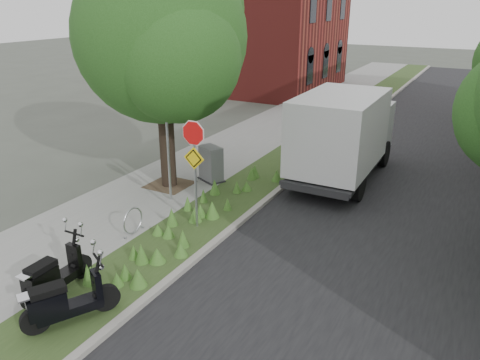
% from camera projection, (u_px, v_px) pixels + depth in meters
% --- Properties ---
extents(ground, '(120.00, 120.00, 0.00)m').
position_uv_depth(ground, '(229.00, 251.00, 12.29)').
color(ground, '#4C5147').
rests_on(ground, ground).
extents(sidewalk_near, '(3.50, 60.00, 0.12)m').
position_uv_depth(sidewalk_near, '(256.00, 136.00, 22.34)').
color(sidewalk_near, gray).
rests_on(sidewalk_near, ground).
extents(verge, '(2.00, 60.00, 0.12)m').
position_uv_depth(verge, '(310.00, 144.00, 21.12)').
color(verge, '#30451D').
rests_on(verge, ground).
extents(kerb_near, '(0.20, 60.00, 0.13)m').
position_uv_depth(kerb_near, '(331.00, 147.00, 20.68)').
color(kerb_near, '#9E9991').
rests_on(kerb_near, ground).
extents(road, '(7.00, 60.00, 0.01)m').
position_uv_depth(road, '(414.00, 160.00, 19.14)').
color(road, black).
rests_on(road, ground).
extents(street_tree_main, '(6.21, 5.54, 7.66)m').
position_uv_depth(street_tree_main, '(160.00, 46.00, 14.70)').
color(street_tree_main, black).
rests_on(street_tree_main, ground).
extents(bare_post, '(0.08, 0.08, 4.00)m').
position_uv_depth(bare_post, '(168.00, 140.00, 14.41)').
color(bare_post, '#A5A8AD').
rests_on(bare_post, ground).
extents(bike_hoop, '(0.06, 0.78, 0.77)m').
position_uv_depth(bike_hoop, '(133.00, 221.00, 12.81)').
color(bike_hoop, '#A5A8AD').
rests_on(bike_hoop, ground).
extents(sign_assembly, '(0.94, 0.08, 3.22)m').
position_uv_depth(sign_assembly, '(194.00, 153.00, 12.54)').
color(sign_assembly, '#A5A8AD').
rests_on(sign_assembly, ground).
extents(brick_building, '(9.40, 10.40, 8.30)m').
position_uv_depth(brick_building, '(266.00, 28.00, 33.00)').
color(brick_building, maroon).
rests_on(brick_building, ground).
extents(scooter_near, '(0.40, 1.90, 0.91)m').
position_uv_depth(scooter_near, '(50.00, 279.00, 10.03)').
color(scooter_near, black).
rests_on(scooter_near, ground).
extents(scooter_far, '(1.10, 1.78, 0.93)m').
position_uv_depth(scooter_far, '(60.00, 305.00, 9.17)').
color(scooter_far, black).
rests_on(scooter_far, ground).
extents(box_truck, '(2.49, 6.06, 2.73)m').
position_uv_depth(box_truck, '(344.00, 132.00, 16.55)').
color(box_truck, '#262628').
rests_on(box_truck, ground).
extents(utility_cabinet, '(1.11, 0.95, 1.24)m').
position_uv_depth(utility_cabinet, '(211.00, 164.00, 16.52)').
color(utility_cabinet, '#262628').
rests_on(utility_cabinet, ground).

